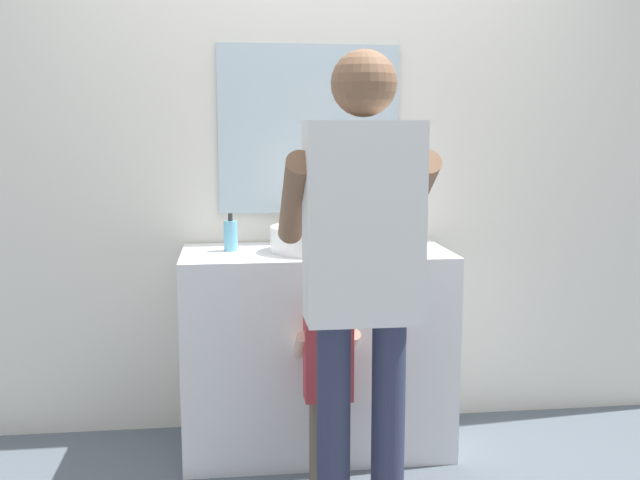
{
  "coord_description": "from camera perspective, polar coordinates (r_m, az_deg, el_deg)",
  "views": [
    {
      "loc": [
        -0.37,
        -2.84,
        1.42
      ],
      "look_at": [
        0.0,
        0.15,
        0.96
      ],
      "focal_mm": 41.45,
      "sensor_mm": 36.0,
      "label": 1
    }
  ],
  "objects": [
    {
      "name": "ground_plane",
      "position": [
        3.2,
        0.35,
        -17.72
      ],
      "size": [
        14.0,
        14.0,
        0.0
      ],
      "primitive_type": "plane",
      "color": "slate"
    },
    {
      "name": "back_wall",
      "position": [
        3.48,
        -0.95,
        7.51
      ],
      "size": [
        4.4,
        0.1,
        2.7
      ],
      "color": "silver",
      "rests_on": "ground"
    },
    {
      "name": "sink_basin",
      "position": [
        3.18,
        -0.29,
        0.13
      ],
      "size": [
        0.4,
        0.4,
        0.11
      ],
      "color": "white",
      "rests_on": "vanity_cabinet"
    },
    {
      "name": "child_toddler",
      "position": [
        2.92,
        0.62,
        -10.05
      ],
      "size": [
        0.25,
        0.25,
        0.81
      ],
      "color": "#6B5B4C",
      "rests_on": "ground"
    },
    {
      "name": "toothbrush_cup",
      "position": [
        3.26,
        5.31,
        0.27
      ],
      "size": [
        0.07,
        0.07,
        0.21
      ],
      "color": "silver",
      "rests_on": "vanity_cabinet"
    },
    {
      "name": "adult_parent",
      "position": [
        2.5,
        3.23,
        -0.96
      ],
      "size": [
        0.52,
        0.55,
        1.67
      ],
      "color": "#2D334C",
      "rests_on": "ground"
    },
    {
      "name": "vanity_cabinet",
      "position": [
        3.31,
        -0.32,
        -8.47
      ],
      "size": [
        1.16,
        0.54,
        0.89
      ],
      "primitive_type": "cube",
      "color": "white",
      "rests_on": "ground"
    },
    {
      "name": "soap_bottle",
      "position": [
        3.22,
        -6.92,
        0.35
      ],
      "size": [
        0.06,
        0.06,
        0.17
      ],
      "color": "#66B2D1",
      "rests_on": "vanity_cabinet"
    },
    {
      "name": "faucet",
      "position": [
        3.41,
        -0.75,
        1.12
      ],
      "size": [
        0.18,
        0.14,
        0.18
      ],
      "color": "#B7BABF",
      "rests_on": "vanity_cabinet"
    }
  ]
}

